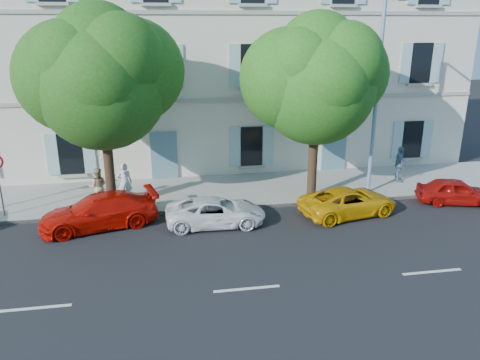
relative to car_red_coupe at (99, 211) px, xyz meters
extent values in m
plane|color=black|center=(4.80, -1.38, -0.65)|extent=(90.00, 90.00, 0.00)
cube|color=#A09E96|center=(4.80, 3.07, -0.57)|extent=(36.00, 4.50, 0.15)
cube|color=#9E998E|center=(4.80, 0.90, -0.57)|extent=(36.00, 0.16, 0.16)
cube|color=beige|center=(4.80, 8.82, 5.35)|extent=(28.00, 7.00, 12.00)
imported|color=#C20E05|center=(0.00, 0.00, 0.00)|extent=(4.75, 2.83, 1.29)
imported|color=white|center=(4.46, -0.55, -0.11)|extent=(3.93, 1.90, 1.08)
imported|color=#E49F09|center=(9.95, -0.44, -0.08)|extent=(4.41, 2.72, 1.14)
imported|color=#9D0D09|center=(15.08, -0.03, -0.09)|extent=(3.52, 2.16, 1.12)
cylinder|color=#3A2819|center=(0.34, 1.58, 1.11)|extent=(0.40, 0.40, 3.21)
ellipsoid|color=#2A681A|center=(0.34, 1.58, 4.64)|extent=(5.13, 5.13, 5.65)
cylinder|color=#3A2819|center=(9.01, 1.53, 1.03)|extent=(0.40, 0.40, 3.05)
ellipsoid|color=#317C1F|center=(9.01, 1.53, 4.41)|extent=(4.95, 4.95, 5.44)
cylinder|color=#383A3D|center=(-3.89, 1.47, 0.58)|extent=(0.06, 0.06, 2.15)
cylinder|color=#7293BF|center=(11.76, 1.61, 3.72)|extent=(0.17, 0.17, 8.43)
imported|color=silver|center=(0.86, 2.32, 0.36)|extent=(0.63, 0.42, 1.72)
imported|color=tan|center=(-0.25, 2.09, 0.31)|extent=(0.81, 0.65, 1.61)
imported|color=teal|center=(13.84, 2.79, 0.39)|extent=(0.63, 1.10, 1.77)
camera|label=1|loc=(2.56, -17.35, 6.84)|focal=35.00mm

